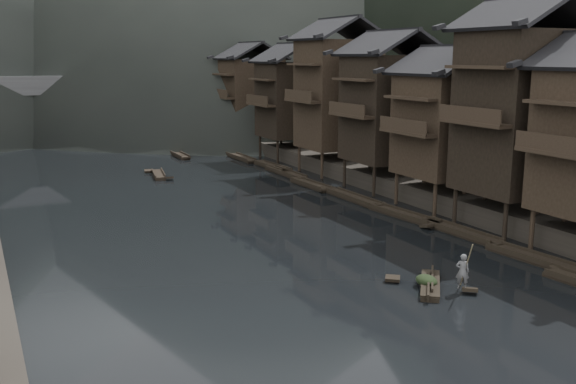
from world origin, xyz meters
TOP-DOWN VIEW (x-y plane):
  - water at (0.00, 0.00)m, footprint 300.00×300.00m
  - right_bank at (35.00, 40.00)m, footprint 40.00×200.00m
  - stilt_houses at (17.28, 19.42)m, footprint 9.00×67.60m
  - moored_sampans at (12.07, 18.35)m, footprint 2.89×55.50m
  - midriver_boats at (1.72, 48.02)m, footprint 9.00×30.92m
  - stone_bridge at (-0.00, 72.00)m, footprint 40.00×6.00m
  - hero_sampan at (4.48, -1.13)m, footprint 3.42×3.97m
  - cargo_heap at (4.35, -0.97)m, footprint 0.99×1.29m
  - boatman at (5.47, -2.35)m, footprint 0.80×0.75m
  - bamboo_pole at (5.67, -2.35)m, footprint 1.24×2.11m

SIDE VIEW (x-z plane):
  - water at x=0.00m, z-range 0.00..0.00m
  - hero_sampan at x=4.48m, z-range -0.01..0.42m
  - moored_sampans at x=12.07m, z-range -0.03..0.44m
  - midriver_boats at x=1.72m, z-range -0.02..0.43m
  - cargo_heap at x=4.35m, z-range 0.43..1.02m
  - right_bank at x=35.00m, z-range 0.00..1.80m
  - boatman at x=5.47m, z-range 0.43..2.27m
  - bamboo_pole at x=5.67m, z-range 2.27..5.40m
  - stone_bridge at x=0.00m, z-range 0.61..9.61m
  - stilt_houses at x=17.28m, z-range 0.88..16.65m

